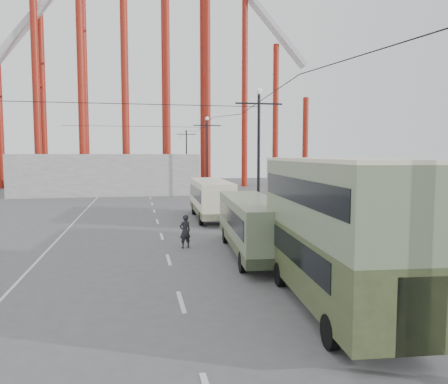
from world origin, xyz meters
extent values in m
plane|color=#545457|center=(0.00, 0.00, 0.00)|extent=(160.00, 160.00, 0.00)
cube|color=silver|center=(-1.00, 19.00, 0.01)|extent=(0.15, 82.00, 0.01)
cube|color=silver|center=(5.40, 20.00, 0.01)|extent=(0.12, 120.00, 0.01)
cube|color=silver|center=(-7.00, 20.00, 0.01)|extent=(0.12, 120.00, 0.01)
cylinder|color=black|center=(5.60, 18.00, 4.50)|extent=(0.20, 0.20, 9.00)
cylinder|color=black|center=(5.60, 18.00, 0.25)|extent=(0.44, 0.44, 0.50)
cube|color=black|center=(5.60, 18.00, 8.30)|extent=(3.20, 0.10, 0.10)
sphere|color=white|center=(5.60, 18.00, 9.10)|extent=(0.44, 0.44, 0.44)
cylinder|color=black|center=(5.60, 40.00, 4.50)|extent=(0.20, 0.20, 9.00)
cylinder|color=black|center=(5.60, 40.00, 0.25)|extent=(0.44, 0.44, 0.50)
cube|color=black|center=(5.60, 40.00, 8.30)|extent=(3.20, 0.10, 0.10)
sphere|color=white|center=(5.60, 40.00, 9.10)|extent=(0.44, 0.44, 0.44)
cylinder|color=black|center=(5.60, 62.00, 4.50)|extent=(0.20, 0.20, 9.00)
cylinder|color=black|center=(5.60, 62.00, 0.25)|extent=(0.44, 0.44, 0.50)
cube|color=black|center=(5.60, 62.00, 8.30)|extent=(3.20, 0.10, 0.10)
sphere|color=white|center=(5.60, 62.00, 9.10)|extent=(0.44, 0.44, 0.44)
cylinder|color=maroon|center=(-22.00, 59.00, 9.00)|extent=(1.00, 1.00, 18.00)
cylinder|color=maroon|center=(-16.00, 55.00, 13.50)|extent=(1.00, 1.00, 27.00)
cylinder|color=maroon|center=(-16.00, 59.00, 13.50)|extent=(1.00, 1.00, 27.00)
cylinder|color=maroon|center=(-10.00, 55.00, 18.00)|extent=(1.00, 1.00, 36.00)
cylinder|color=maroon|center=(-10.00, 59.00, 18.00)|extent=(1.00, 1.00, 36.00)
cylinder|color=maroon|center=(-4.00, 55.00, 22.50)|extent=(1.00, 1.00, 45.00)
cylinder|color=maroon|center=(-4.00, 59.00, 22.50)|extent=(1.00, 1.00, 45.00)
cylinder|color=maroon|center=(2.00, 55.00, 26.00)|extent=(1.00, 1.00, 52.00)
cylinder|color=maroon|center=(2.00, 59.00, 26.00)|extent=(1.00, 1.00, 52.00)
cylinder|color=maroon|center=(8.00, 55.00, 27.50)|extent=(1.00, 1.00, 55.00)
cylinder|color=maroon|center=(8.00, 59.00, 27.50)|extent=(1.00, 1.00, 55.00)
cylinder|color=maroon|center=(14.00, 56.00, 15.00)|extent=(0.90, 0.90, 30.00)
cylinder|color=maroon|center=(19.00, 56.00, 11.00)|extent=(0.90, 0.90, 22.00)
cylinder|color=maroon|center=(24.00, 56.00, 7.00)|extent=(0.90, 0.90, 14.00)
cube|color=silver|center=(19.00, 56.00, 24.00)|extent=(9.89, 2.00, 10.87)
cube|color=gray|center=(-6.00, 47.00, 2.50)|extent=(22.00, 10.00, 5.00)
cube|color=#354223|center=(3.61, 2.47, 1.48)|extent=(2.98, 9.11, 1.97)
cube|color=black|center=(3.61, 2.47, 1.88)|extent=(2.87, 7.33, 0.81)
cube|color=#6E7E5C|center=(3.61, 2.47, 2.60)|extent=(3.00, 9.11, 0.27)
cube|color=#6E7E5C|center=(3.61, 2.47, 3.72)|extent=(2.98, 9.11, 1.97)
cube|color=black|center=(3.61, 2.47, 3.81)|extent=(2.98, 8.58, 0.76)
cube|color=beige|center=(3.61, 2.47, 4.76)|extent=(3.00, 9.11, 0.11)
cylinder|color=black|center=(2.82, 5.05, 0.45)|extent=(0.32, 0.91, 0.90)
cylinder|color=black|center=(4.83, 4.88, 0.45)|extent=(0.32, 0.91, 0.90)
cylinder|color=black|center=(2.36, -0.30, 0.45)|extent=(0.32, 0.91, 0.90)
cylinder|color=black|center=(4.38, -0.47, 0.45)|extent=(0.32, 0.91, 0.90)
cube|color=#6E7E5C|center=(3.14, 10.34, 1.55)|extent=(2.99, 9.86, 2.12)
cube|color=black|center=(3.14, 10.34, 1.90)|extent=(2.95, 8.81, 0.84)
cube|color=#354223|center=(3.14, 10.34, 0.71)|extent=(3.02, 9.86, 0.44)
cube|color=#6E7E5C|center=(3.14, 10.34, 2.68)|extent=(3.01, 9.86, 0.14)
cylinder|color=black|center=(2.37, 13.15, 0.44)|extent=(0.32, 0.90, 0.88)
cylinder|color=black|center=(4.36, 12.99, 0.44)|extent=(0.32, 0.90, 0.88)
cylinder|color=black|center=(1.90, 7.34, 0.44)|extent=(0.32, 0.90, 0.88)
cylinder|color=black|center=(3.89, 7.18, 0.44)|extent=(0.32, 0.90, 0.88)
cube|color=beige|center=(3.11, 22.65, 1.66)|extent=(2.72, 9.58, 2.28)
cube|color=black|center=(3.11, 22.65, 2.04)|extent=(2.71, 8.44, 0.90)
cube|color=#354223|center=(3.11, 22.65, 0.76)|extent=(2.75, 9.58, 0.48)
cube|color=beige|center=(3.11, 22.65, 2.88)|extent=(2.74, 9.58, 0.15)
cylinder|color=black|center=(2.13, 25.16, 0.48)|extent=(0.30, 0.96, 0.95)
cylinder|color=black|center=(4.27, 25.08, 0.48)|extent=(0.30, 0.96, 0.95)
cylinder|color=black|center=(1.93, 19.84, 0.48)|extent=(0.30, 0.96, 0.95)
cylinder|color=black|center=(4.08, 19.76, 0.48)|extent=(0.30, 0.96, 0.95)
imported|color=black|center=(0.04, 12.46, 0.89)|extent=(0.76, 0.63, 1.77)
camera|label=1|loc=(-2.35, -10.27, 4.92)|focal=35.00mm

